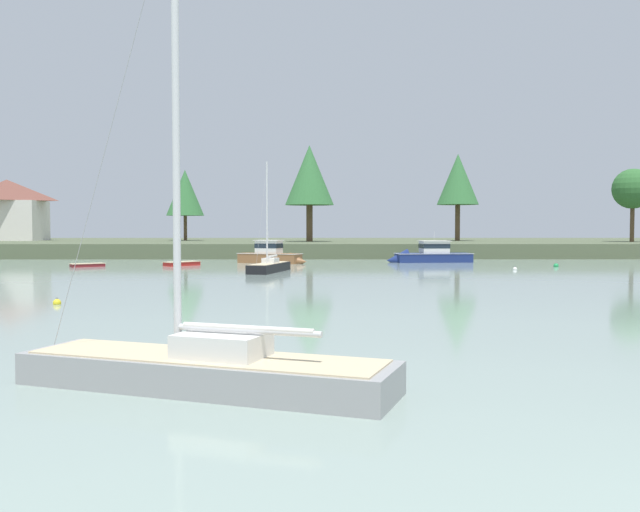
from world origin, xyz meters
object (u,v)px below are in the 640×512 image
object	(u,v)px
dinghy_maroon	(88,266)
cruiser_navy	(425,257)
sailboat_grey	(206,378)
sailboat_black	(269,269)
cruiser_wood	(274,258)
mooring_buoy_yellow	(57,303)
dinghy_red	(182,264)
mooring_buoy_green	(556,266)
mooring_buoy_white	(515,269)

from	to	relation	value
dinghy_maroon	cruiser_navy	bearing A→B (deg)	13.94
cruiser_navy	dinghy_maroon	bearing A→B (deg)	-166.06
cruiser_navy	sailboat_grey	bearing A→B (deg)	-104.02
sailboat_black	cruiser_wood	xyz separation A→B (m)	(-0.43, 13.95, 0.36)
mooring_buoy_yellow	sailboat_grey	bearing A→B (deg)	-59.96
cruiser_wood	cruiser_navy	bearing A→B (deg)	6.85
dinghy_red	cruiser_wood	xyz separation A→B (m)	(8.81, 4.62, 0.43)
dinghy_maroon	mooring_buoy_yellow	bearing A→B (deg)	-73.94
cruiser_navy	dinghy_maroon	distance (m)	34.68
mooring_buoy_yellow	mooring_buoy_green	xyz separation A→B (m)	(35.71, 31.45, 0.02)
mooring_buoy_green	dinghy_maroon	bearing A→B (deg)	179.75
sailboat_black	dinghy_maroon	world-z (taller)	sailboat_black
sailboat_black	dinghy_maroon	distance (m)	19.42
cruiser_navy	mooring_buoy_white	bearing A→B (deg)	-65.82
mooring_buoy_white	sailboat_black	bearing A→B (deg)	-172.70
dinghy_red	mooring_buoy_green	world-z (taller)	dinghy_red
dinghy_maroon	cruiser_wood	bearing A→B (deg)	20.14
mooring_buoy_white	mooring_buoy_green	size ratio (longest dim) A/B	0.77
sailboat_grey	mooring_buoy_yellow	distance (m)	20.32
cruiser_wood	mooring_buoy_green	world-z (taller)	cruiser_wood
sailboat_black	sailboat_grey	world-z (taller)	sailboat_grey
mooring_buoy_green	mooring_buoy_white	bearing A→B (deg)	-139.03
dinghy_red	cruiser_navy	world-z (taller)	cruiser_navy
dinghy_maroon	sailboat_grey	size ratio (longest dim) A/B	0.27
mooring_buoy_yellow	cruiser_wood	bearing A→B (deg)	77.61
sailboat_grey	cruiser_wood	size ratio (longest dim) A/B	1.57
sailboat_grey	cruiser_wood	world-z (taller)	sailboat_grey
dinghy_red	mooring_buoy_green	bearing A→B (deg)	-3.14
dinghy_maroon	mooring_buoy_green	world-z (taller)	mooring_buoy_green
dinghy_red	dinghy_maroon	size ratio (longest dim) A/B	1.11
sailboat_grey	mooring_buoy_yellow	bearing A→B (deg)	120.04
cruiser_wood	sailboat_grey	bearing A→B (deg)	-88.13
cruiser_wood	mooring_buoy_white	world-z (taller)	cruiser_wood
dinghy_maroon	mooring_buoy_yellow	distance (m)	32.93
dinghy_maroon	mooring_buoy_green	xyz separation A→B (m)	(44.82, -0.19, -0.03)
dinghy_maroon	mooring_buoy_green	distance (m)	44.82
cruiser_navy	sailboat_grey	world-z (taller)	sailboat_grey
dinghy_red	mooring_buoy_green	size ratio (longest dim) A/B	6.80
cruiser_wood	mooring_buoy_white	xyz separation A→B (m)	(22.08, -11.18, -0.51)
sailboat_black	cruiser_navy	bearing A→B (deg)	45.24
cruiser_navy	mooring_buoy_yellow	world-z (taller)	cruiser_navy
sailboat_black	sailboat_grey	xyz separation A→B (m)	(1.39, -41.69, 0.04)
dinghy_maroon	sailboat_grey	distance (m)	52.88
dinghy_red	cruiser_wood	bearing A→B (deg)	27.67
dinghy_red	sailboat_grey	xyz separation A→B (m)	(10.62, -51.02, 0.12)
sailboat_grey	mooring_buoy_yellow	world-z (taller)	sailboat_grey
cruiser_wood	mooring_buoy_green	xyz separation A→B (m)	(27.35, -6.60, -0.49)
mooring_buoy_yellow	mooring_buoy_white	world-z (taller)	mooring_buoy_yellow
cruiser_navy	sailboat_grey	distance (m)	59.35
mooring_buoy_white	mooring_buoy_green	xyz separation A→B (m)	(5.27, 4.58, 0.02)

